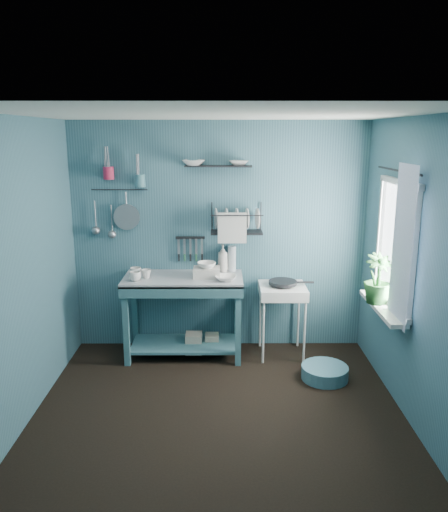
{
  "coord_description": "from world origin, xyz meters",
  "views": [
    {
      "loc": [
        0.03,
        -3.87,
        2.35
      ],
      "look_at": [
        0.05,
        0.85,
        1.2
      ],
      "focal_mm": 35.0,
      "sensor_mm": 36.0,
      "label": 1
    }
  ],
  "objects_px": {
    "work_counter": "(184,316)",
    "wash_tub": "(207,272)",
    "dish_rack": "(237,218)",
    "colander": "(127,217)",
    "mug_right": "(136,272)",
    "potted_plant": "(378,279)",
    "hotplate_stand": "(282,320)",
    "floor_basin": "(325,372)",
    "utensil_cup_teal": "(140,181)",
    "storage_tin_small": "(212,343)",
    "utensil_cup_magenta": "(109,173)",
    "soap_bottle": "(223,258)",
    "storage_tin_large": "(194,343)",
    "mug_mid": "(146,274)",
    "frying_pan": "(283,282)",
    "water_bottle": "(232,259)",
    "mug_left": "(135,276)"
  },
  "relations": [
    {
      "from": "colander",
      "to": "storage_tin_small",
      "type": "distance_m",
      "value": 1.67
    },
    {
      "from": "colander",
      "to": "hotplate_stand",
      "type": "bearing_deg",
      "value": -8.17
    },
    {
      "from": "work_counter",
      "to": "hotplate_stand",
      "type": "bearing_deg",
      "value": -6.67
    },
    {
      "from": "work_counter",
      "to": "frying_pan",
      "type": "bearing_deg",
      "value": -6.67
    },
    {
      "from": "work_counter",
      "to": "colander",
      "type": "relative_size",
      "value": 4.48
    },
    {
      "from": "mug_mid",
      "to": "mug_right",
      "type": "bearing_deg",
      "value": 153.43
    },
    {
      "from": "dish_rack",
      "to": "storage_tin_small",
      "type": "xyz_separation_m",
      "value": [
        -0.27,
        -0.08,
        -1.38
      ]
    },
    {
      "from": "utensil_cup_teal",
      "to": "floor_basin",
      "type": "height_order",
      "value": "utensil_cup_teal"
    },
    {
      "from": "mug_right",
      "to": "water_bottle",
      "type": "xyz_separation_m",
      "value": [
        1.02,
        0.22,
        0.09
      ]
    },
    {
      "from": "work_counter",
      "to": "wash_tub",
      "type": "relative_size",
      "value": 4.48
    },
    {
      "from": "utensil_cup_magenta",
      "to": "mug_left",
      "type": "bearing_deg",
      "value": -51.18
    },
    {
      "from": "mug_left",
      "to": "soap_bottle",
      "type": "height_order",
      "value": "soap_bottle"
    },
    {
      "from": "mug_mid",
      "to": "soap_bottle",
      "type": "bearing_deg",
      "value": 18.0
    },
    {
      "from": "mug_left",
      "to": "water_bottle",
      "type": "relative_size",
      "value": 0.44
    },
    {
      "from": "hotplate_stand",
      "to": "storage_tin_large",
      "type": "distance_m",
      "value": 1.0
    },
    {
      "from": "wash_tub",
      "to": "utensil_cup_magenta",
      "type": "xyz_separation_m",
      "value": [
        -1.03,
        0.23,
        1.02
      ]
    },
    {
      "from": "mug_right",
      "to": "wash_tub",
      "type": "height_order",
      "value": "wash_tub"
    },
    {
      "from": "hotplate_stand",
      "to": "dish_rack",
      "type": "bearing_deg",
      "value": 167.2
    },
    {
      "from": "mug_mid",
      "to": "floor_basin",
      "type": "bearing_deg",
      "value": -15.77
    },
    {
      "from": "wash_tub",
      "to": "utensil_cup_teal",
      "type": "bearing_deg",
      "value": 161.77
    },
    {
      "from": "mug_right",
      "to": "potted_plant",
      "type": "relative_size",
      "value": 0.27
    },
    {
      "from": "dish_rack",
      "to": "colander",
      "type": "distance_m",
      "value": 1.19
    },
    {
      "from": "wash_tub",
      "to": "storage_tin_large",
      "type": "relative_size",
      "value": 1.27
    },
    {
      "from": "storage_tin_small",
      "to": "potted_plant",
      "type": "bearing_deg",
      "value": -26.21
    },
    {
      "from": "storage_tin_small",
      "to": "floor_basin",
      "type": "relative_size",
      "value": 0.43
    },
    {
      "from": "soap_bottle",
      "to": "storage_tin_large",
      "type": "relative_size",
      "value": 1.36
    },
    {
      "from": "colander",
      "to": "dish_rack",
      "type": "bearing_deg",
      "value": -3.87
    },
    {
      "from": "mug_mid",
      "to": "dish_rack",
      "type": "relative_size",
      "value": 0.18
    },
    {
      "from": "mug_mid",
      "to": "floor_basin",
      "type": "distance_m",
      "value": 2.07
    },
    {
      "from": "wash_tub",
      "to": "colander",
      "type": "height_order",
      "value": "colander"
    },
    {
      "from": "frying_pan",
      "to": "colander",
      "type": "distance_m",
      "value": 1.82
    },
    {
      "from": "mug_left",
      "to": "utensil_cup_teal",
      "type": "height_order",
      "value": "utensil_cup_teal"
    },
    {
      "from": "colander",
      "to": "utensil_cup_teal",
      "type": "bearing_deg",
      "value": -10.3
    },
    {
      "from": "soap_bottle",
      "to": "hotplate_stand",
      "type": "distance_m",
      "value": 0.93
    },
    {
      "from": "mug_mid",
      "to": "colander",
      "type": "bearing_deg",
      "value": 128.09
    },
    {
      "from": "water_bottle",
      "to": "dish_rack",
      "type": "distance_m",
      "value": 0.46
    },
    {
      "from": "work_counter",
      "to": "hotplate_stand",
      "type": "relative_size",
      "value": 1.6
    },
    {
      "from": "floor_basin",
      "to": "soap_bottle",
      "type": "bearing_deg",
      "value": 142.55
    },
    {
      "from": "utensil_cup_magenta",
      "to": "potted_plant",
      "type": "height_order",
      "value": "utensil_cup_magenta"
    },
    {
      "from": "mug_mid",
      "to": "mug_right",
      "type": "height_order",
      "value": "mug_right"
    },
    {
      "from": "work_counter",
      "to": "storage_tin_small",
      "type": "distance_m",
      "value": 0.46
    },
    {
      "from": "dish_rack",
      "to": "potted_plant",
      "type": "xyz_separation_m",
      "value": [
        1.28,
        -0.84,
        -0.42
      ]
    },
    {
      "from": "mug_left",
      "to": "water_bottle",
      "type": "distance_m",
      "value": 1.07
    },
    {
      "from": "frying_pan",
      "to": "utensil_cup_magenta",
      "type": "bearing_deg",
      "value": 173.47
    },
    {
      "from": "utensil_cup_magenta",
      "to": "utensil_cup_teal",
      "type": "height_order",
      "value": "utensil_cup_magenta"
    },
    {
      "from": "soap_bottle",
      "to": "potted_plant",
      "type": "xyz_separation_m",
      "value": [
        1.42,
        -0.88,
        0.02
      ]
    },
    {
      "from": "hotplate_stand",
      "to": "floor_basin",
      "type": "bearing_deg",
      "value": -51.85
    },
    {
      "from": "work_counter",
      "to": "colander",
      "type": "height_order",
      "value": "colander"
    },
    {
      "from": "utensil_cup_magenta",
      "to": "storage_tin_small",
      "type": "bearing_deg",
      "value": -6.92
    },
    {
      "from": "frying_pan",
      "to": "potted_plant",
      "type": "distance_m",
      "value": 1.07
    }
  ]
}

